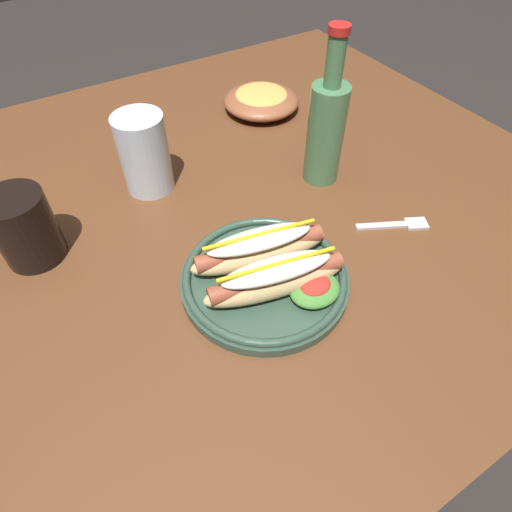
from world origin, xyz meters
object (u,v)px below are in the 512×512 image
Objects in this scene: soda_cup at (24,228)px; water_cup at (144,153)px; glass_bottle at (326,128)px; fork at (398,225)px; side_bowl at (261,100)px; hot_dog_plate at (269,272)px.

water_cup reaches higher than soda_cup.
fork is at bearing -80.63° from glass_bottle.
side_bowl is at bearing 21.62° from water_cup.
soda_cup is 0.23m from water_cup.
hot_dog_plate is at bearing -120.85° from side_bowl.
glass_bottle reaches higher than water_cup.
fork is at bearing -45.62° from water_cup.
side_bowl is (0.04, 0.26, -0.08)m from glass_bottle.
glass_bottle reaches higher than side_bowl.
water_cup is at bearing 153.44° from glass_bottle.
water_cup reaches higher than hot_dog_plate.
water_cup is (-0.06, 0.30, 0.04)m from hot_dog_plate.
hot_dog_plate is 0.36m from soda_cup.
fork is 0.70× the size of side_bowl.
soda_cup is 0.68× the size of side_bowl.
glass_bottle reaches higher than fork.
water_cup is (0.22, 0.07, 0.01)m from soda_cup.
glass_bottle is (0.49, -0.07, 0.04)m from soda_cup.
fork is 0.20m from glass_bottle.
water_cup is at bearing 161.11° from fork.
side_bowl reaches higher than fork.
glass_bottle is at bearing 36.91° from hot_dog_plate.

